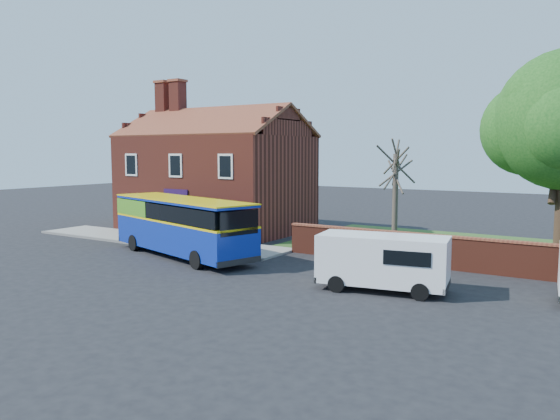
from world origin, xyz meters
The scene contains 9 objects.
ground centered at (0.00, 0.00, 0.00)m, with size 120.00×120.00×0.00m, color black.
pavement centered at (-7.00, 5.75, 0.06)m, with size 18.00×3.50×0.12m, color gray.
kerb centered at (-7.00, 4.00, 0.07)m, with size 18.00×0.15×0.14m, color slate.
grass_strip centered at (13.00, 13.00, 0.02)m, with size 26.00×12.00×0.04m, color #426B28.
shop_building centered at (-7.02, 11.50, 3.41)m, with size 12.30×8.13×10.50m.
boundary_wall centered at (13.00, 7.00, 0.81)m, with size 22.00×0.38×1.60m.
bus centered at (-2.57, 2.90, 1.73)m, with size 10.30×5.28×3.05m.
van_near centered at (9.29, 1.67, 1.23)m, with size 5.27×2.82×2.20m.
bare_tree centered at (6.58, 10.21, 3.00)m, with size 2.19×2.61×5.85m.
Camera 1 is at (17.10, -18.33, 5.44)m, focal length 35.00 mm.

